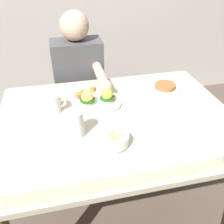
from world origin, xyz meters
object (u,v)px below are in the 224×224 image
Objects in this scene: coffee_mug at (53,103)px; side_plate at (165,87)px; fork at (194,155)px; diner_person at (80,83)px; fruit_bowl at (115,140)px; eggs_benedict_plate at (97,99)px; water_glass_near at (77,126)px; dining_table at (118,134)px.

coffee_mug is 0.67m from side_plate.
diner_person reaches higher than fork.
eggs_benedict_plate is at bearing 92.85° from fruit_bowl.
water_glass_near is at bearing -118.10° from eggs_benedict_plate.
eggs_benedict_plate reaches higher than fruit_bowl.
dining_table is 0.38m from coffee_mug.
diner_person is (-0.05, 0.44, -0.11)m from eggs_benedict_plate.
diner_person reaches higher than fruit_bowl.
dining_table is 1.05× the size of diner_person.
water_glass_near is at bearing -150.68° from side_plate.
diner_person is at bearing 96.66° from eggs_benedict_plate.
water_glass_near reaches higher than fork.
water_glass_near reaches higher than coffee_mug.
fruit_bowl is at bearing -107.39° from dining_table.
eggs_benedict_plate is (-0.08, 0.16, 0.13)m from dining_table.
fruit_bowl is at bearing 156.30° from fork.
side_plate reaches higher than dining_table.
diner_person is (-0.38, 0.93, -0.09)m from fork.
dining_table is at bearing 126.46° from fork.
fork is 1.13× the size of water_glass_near.
fork is at bearing -56.72° from eggs_benedict_plate.
fruit_bowl is (0.02, -0.36, 0.01)m from eggs_benedict_plate.
fork is 0.57m from side_plate.
fruit_bowl is at bearing -134.26° from side_plate.
fruit_bowl is 0.94× the size of water_glass_near.
fruit_bowl reaches higher than fork.
diner_person is at bearing 142.23° from side_plate.
eggs_benedict_plate is at bearing 61.90° from water_glass_near.
dining_table is 0.25m from fruit_bowl.
water_glass_near reaches higher than fruit_bowl.
diner_person is at bearing 102.29° from dining_table.
fork is at bearing -53.54° from dining_table.
side_plate is (0.11, 0.56, 0.01)m from fork.
water_glass_near reaches higher than eggs_benedict_plate.
dining_table is at bearing 72.61° from fruit_bowl.
fruit_bowl is at bearing -87.15° from eggs_benedict_plate.
fork is at bearing -100.75° from side_plate.
dining_table is 10.77× the size of coffee_mug.
fruit_bowl is at bearing -52.53° from coffee_mug.
diner_person reaches higher than eggs_benedict_plate.
eggs_benedict_plate is at bearing 123.28° from fork.
water_glass_near is 0.64× the size of side_plate.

